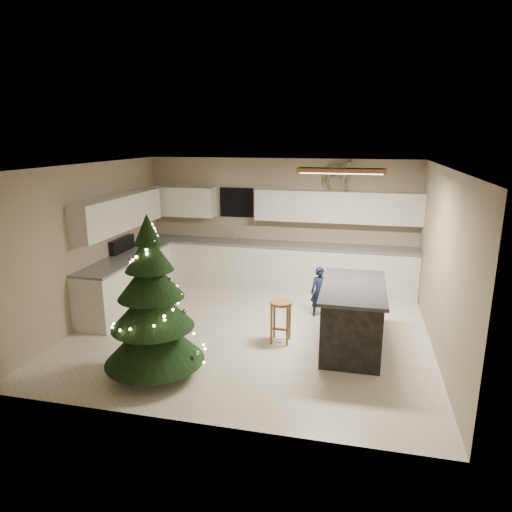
{
  "coord_description": "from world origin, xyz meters",
  "views": [
    {
      "loc": [
        1.59,
        -6.57,
        3.02
      ],
      "look_at": [
        0.0,
        0.35,
        1.15
      ],
      "focal_mm": 32.0,
      "sensor_mm": 36.0,
      "label": 1
    }
  ],
  "objects_px": {
    "island": "(352,316)",
    "toddler": "(320,292)",
    "bar_stool": "(281,312)",
    "christmas_tree": "(152,311)",
    "rocking_horse": "(336,174)"
  },
  "relations": [
    {
      "from": "island",
      "to": "toddler",
      "type": "xyz_separation_m",
      "value": [
        -0.57,
        1.1,
        -0.04
      ]
    },
    {
      "from": "bar_stool",
      "to": "christmas_tree",
      "type": "bearing_deg",
      "value": -137.31
    },
    {
      "from": "bar_stool",
      "to": "toddler",
      "type": "xyz_separation_m",
      "value": [
        0.47,
        1.17,
        -0.05
      ]
    },
    {
      "from": "island",
      "to": "toddler",
      "type": "bearing_deg",
      "value": 117.28
    },
    {
      "from": "island",
      "to": "rocking_horse",
      "type": "distance_m",
      "value": 3.17
    },
    {
      "from": "island",
      "to": "christmas_tree",
      "type": "xyz_separation_m",
      "value": [
        -2.47,
        -1.38,
        0.39
      ]
    },
    {
      "from": "toddler",
      "to": "island",
      "type": "bearing_deg",
      "value": -73.65
    },
    {
      "from": "toddler",
      "to": "rocking_horse",
      "type": "bearing_deg",
      "value": 74.51
    },
    {
      "from": "island",
      "to": "rocking_horse",
      "type": "relative_size",
      "value": 2.2
    },
    {
      "from": "rocking_horse",
      "to": "bar_stool",
      "type": "bearing_deg",
      "value": -171.28
    },
    {
      "from": "bar_stool",
      "to": "toddler",
      "type": "relative_size",
      "value": 0.74
    },
    {
      "from": "christmas_tree",
      "to": "rocking_horse",
      "type": "xyz_separation_m",
      "value": [
        2.01,
        3.92,
        1.45
      ]
    },
    {
      "from": "bar_stool",
      "to": "toddler",
      "type": "bearing_deg",
      "value": 67.89
    },
    {
      "from": "christmas_tree",
      "to": "rocking_horse",
      "type": "relative_size",
      "value": 2.75
    },
    {
      "from": "island",
      "to": "toddler",
      "type": "height_order",
      "value": "island"
    }
  ]
}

